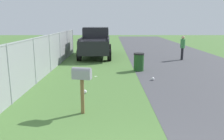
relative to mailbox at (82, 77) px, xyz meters
The scene contains 8 objects.
mailbox is the anchor object (origin of this frame).
pickup_truck 10.51m from the mailbox, ahead, with size 5.20×2.24×2.09m.
trash_bin 6.01m from the mailbox, 21.88° to the right, with size 0.54×0.54×0.93m.
pedestrian 10.50m from the mailbox, 31.68° to the right, with size 0.44×0.36×1.59m.
fence_section 4.81m from the mailbox, 28.53° to the left, with size 16.42×0.07×1.88m.
litter_wrapper_far_scatter 4.46m from the mailbox, ahead, with size 0.12×0.08×0.01m, color silver.
litter_bag_midfield_a 4.56m from the mailbox, 35.98° to the right, with size 0.14×0.14×0.14m, color silver.
litter_bag_by_mailbox 2.02m from the mailbox, ahead, with size 0.14×0.14×0.14m, color silver.
Camera 1 is at (-2.52, 0.35, 2.52)m, focal length 36.40 mm.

